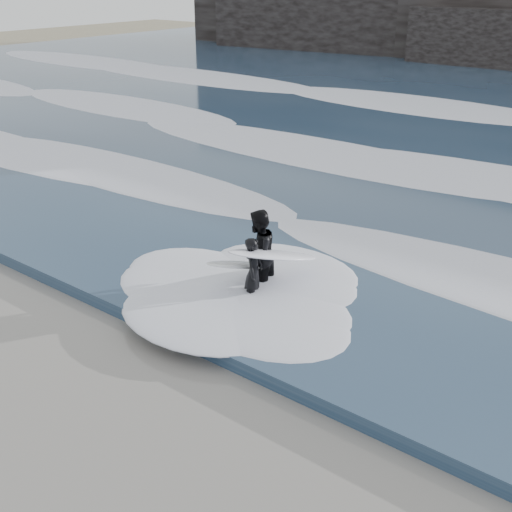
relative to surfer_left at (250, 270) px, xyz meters
name	(u,v)px	position (x,y,z in m)	size (l,w,h in m)	color
ground	(12,410)	(-0.72, -5.20, -0.77)	(120.00, 120.00, 0.00)	olive
foam_near	(320,226)	(-0.72, 3.80, -0.37)	(60.00, 3.20, 0.20)	white
foam_mid	(434,165)	(-0.72, 10.80, -0.35)	(60.00, 4.00, 0.24)	white
surfer_left	(250,270)	(0.00, 0.00, 0.00)	(0.98, 2.02, 1.51)	black
surfer_right	(260,253)	(-0.08, 0.46, 0.20)	(1.51, 2.36, 1.91)	black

